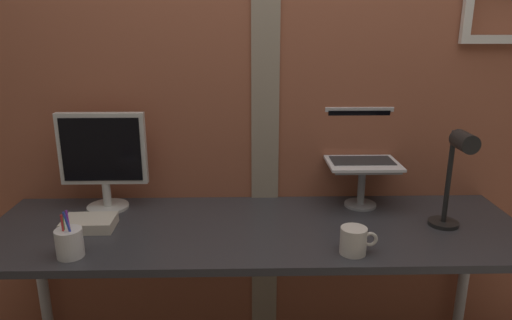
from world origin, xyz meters
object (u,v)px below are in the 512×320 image
laptop (360,146)px  desk_lamp (456,169)px  coffee_mug (354,241)px  monitor (103,155)px  pen_cup (69,243)px

laptop → desk_lamp: bearing=-49.4°
coffee_mug → laptop: bearing=75.8°
monitor → desk_lamp: monitor is taller
coffee_mug → monitor: bearing=156.1°
laptop → pen_cup: (-1.13, -0.51, -0.20)m
monitor → laptop: 1.12m
pen_cup → coffee_mug: bearing=0.0°
pen_cup → coffee_mug: pen_cup is taller
desk_lamp → pen_cup: desk_lamp is taller
pen_cup → coffee_mug: size_ratio=1.34×
monitor → coffee_mug: size_ratio=3.20×
desk_lamp → coffee_mug: (-0.42, -0.18, -0.20)m
pen_cup → desk_lamp: bearing=7.2°
monitor → laptop: monitor is taller
monitor → desk_lamp: (1.41, -0.26, 0.01)m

